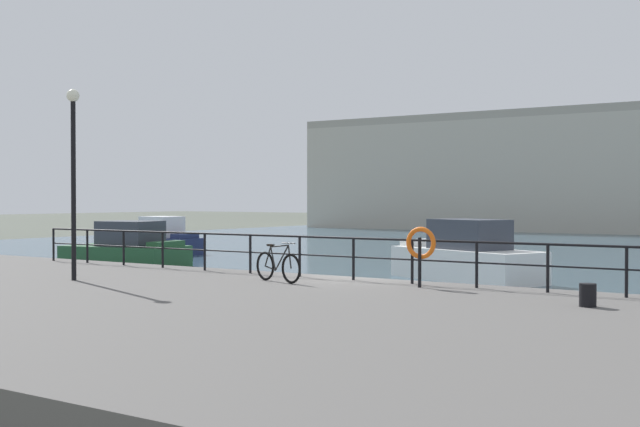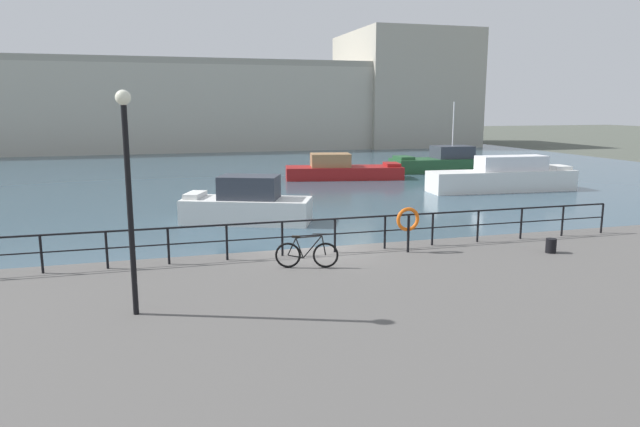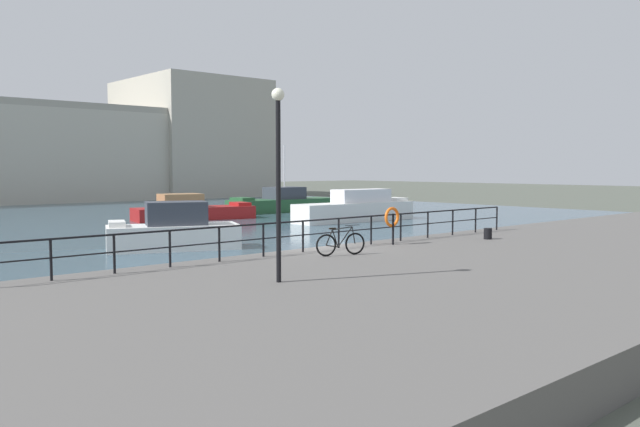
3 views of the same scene
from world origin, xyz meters
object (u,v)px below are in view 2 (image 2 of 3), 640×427
object	(u,v)px
moored_cabin_cruiser	(247,205)
life_ring_stand	(408,221)
moored_red_daysailer	(504,177)
moored_harbor_tender	(450,162)
harbor_building	(249,103)
quay_lamp_post	(128,175)
parked_bicycle	(307,254)
moored_blue_motorboat	(342,170)
mooring_bollard	(551,246)

from	to	relation	value
moored_cabin_cruiser	life_ring_stand	xyz separation A→B (m)	(3.39, -10.22, 1.01)
moored_red_daysailer	moored_harbor_tender	distance (m)	11.26
moored_red_daysailer	harbor_building	bearing A→B (deg)	105.37
moored_harbor_tender	quay_lamp_post	bearing A→B (deg)	53.63
parked_bicycle	quay_lamp_post	xyz separation A→B (m)	(-4.49, -2.51, 2.65)
moored_cabin_cruiser	moored_harbor_tender	bearing A→B (deg)	-117.08
quay_lamp_post	moored_blue_motorboat	bearing A→B (deg)	63.56
harbor_building	moored_harbor_tender	world-z (taller)	harbor_building
quay_lamp_post	moored_red_daysailer	bearing A→B (deg)	41.32
moored_red_daysailer	quay_lamp_post	bearing A→B (deg)	-135.11
moored_cabin_cruiser	mooring_bollard	xyz separation A→B (m)	(7.59, -11.55, 0.25)
moored_blue_motorboat	mooring_bollard	world-z (taller)	moored_blue_motorboat
moored_cabin_cruiser	moored_harbor_tender	distance (m)	25.54
moored_harbor_tender	parked_bicycle	distance (m)	33.86
parked_bicycle	mooring_bollard	distance (m)	7.67
moored_harbor_tender	parked_bicycle	world-z (taller)	moored_harbor_tender
parked_bicycle	moored_blue_motorboat	bearing A→B (deg)	85.94
moored_red_daysailer	life_ring_stand	distance (m)	20.99
moored_cabin_cruiser	mooring_bollard	size ratio (longest dim) A/B	14.15
moored_blue_motorboat	quay_lamp_post	distance (m)	31.27
life_ring_stand	quay_lamp_post	world-z (taller)	quay_lamp_post
mooring_bollard	life_ring_stand	distance (m)	4.47
moored_cabin_cruiser	moored_red_daysailer	distance (m)	18.09
moored_cabin_cruiser	quay_lamp_post	xyz separation A→B (m)	(-4.55, -13.62, 3.07)
moored_harbor_tender	life_ring_stand	xyz separation A→B (m)	(-16.03, -26.80, 1.10)
mooring_bollard	quay_lamp_post	distance (m)	12.64
moored_blue_motorboat	parked_bicycle	bearing A→B (deg)	-99.27
moored_blue_motorboat	quay_lamp_post	size ratio (longest dim) A/B	1.86
moored_red_daysailer	parked_bicycle	distance (m)	24.00
moored_cabin_cruiser	life_ring_stand	bearing A→B (deg)	130.79
harbor_building	quay_lamp_post	world-z (taller)	harbor_building
moored_blue_motorboat	life_ring_stand	world-z (taller)	life_ring_stand
harbor_building	quay_lamp_post	distance (m)	63.85
quay_lamp_post	mooring_bollard	bearing A→B (deg)	9.63
harbor_building	moored_red_daysailer	xyz separation A→B (m)	(9.06, -43.40, -4.74)
moored_blue_motorboat	moored_red_daysailer	world-z (taller)	moored_red_daysailer
harbor_building	life_ring_stand	bearing A→B (deg)	-94.62
harbor_building	parked_bicycle	world-z (taller)	harbor_building
parked_bicycle	quay_lamp_post	world-z (taller)	quay_lamp_post
harbor_building	parked_bicycle	size ratio (longest dim) A/B	42.26
moored_harbor_tender	parked_bicycle	xyz separation A→B (m)	(-19.49, -27.69, 0.52)
moored_cabin_cruiser	life_ring_stand	size ratio (longest dim) A/B	4.46
moored_harbor_tender	mooring_bollard	distance (m)	30.52
harbor_building	mooring_bollard	bearing A→B (deg)	-90.55
parked_bicycle	quay_lamp_post	distance (m)	5.79
harbor_building	life_ring_stand	size ratio (longest dim) A/B	51.92
moored_red_daysailer	moored_blue_motorboat	bearing A→B (deg)	135.95
moored_cabin_cruiser	harbor_building	bearing A→B (deg)	-77.04
moored_blue_motorboat	moored_harbor_tender	world-z (taller)	moored_harbor_tender
moored_red_daysailer	parked_bicycle	xyz separation A→B (m)	(-17.29, -16.64, 0.39)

